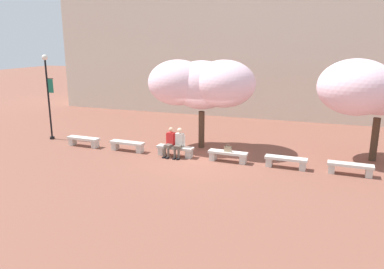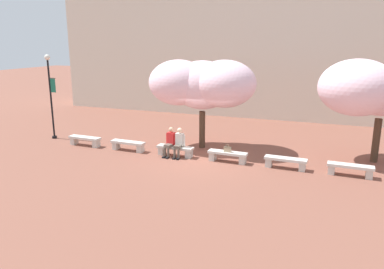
{
  "view_description": "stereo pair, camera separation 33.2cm",
  "coord_description": "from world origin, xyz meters",
  "px_view_note": "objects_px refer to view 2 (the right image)",
  "views": [
    {
      "loc": [
        4.79,
        -14.68,
        4.94
      ],
      "look_at": [
        -0.48,
        0.2,
        1.0
      ],
      "focal_mm": 35.0,
      "sensor_mm": 36.0,
      "label": 1
    },
    {
      "loc": [
        5.1,
        -14.56,
        4.94
      ],
      "look_at": [
        -0.48,
        0.2,
        1.0
      ],
      "focal_mm": 35.0,
      "sensor_mm": 36.0,
      "label": 2
    }
  ],
  "objects_px": {
    "stone_bench_west_end": "(85,140)",
    "lamp_post_with_banner": "(50,89)",
    "handbag": "(227,149)",
    "stone_bench_near_west": "(128,144)",
    "cherry_tree_main": "(203,84)",
    "stone_bench_far_east": "(350,168)",
    "cherry_tree_secondary": "(380,89)",
    "stone_bench_near_east": "(228,155)",
    "person_seated_right": "(179,142)",
    "person_seated_left": "(170,141)",
    "stone_bench_east_end": "(286,161)",
    "stone_bench_center": "(175,150)"
  },
  "relations": [
    {
      "from": "stone_bench_west_end",
      "to": "lamp_post_with_banner",
      "type": "relative_size",
      "value": 0.39
    },
    {
      "from": "stone_bench_center",
      "to": "cherry_tree_main",
      "type": "distance_m",
      "value": 3.28
    },
    {
      "from": "stone_bench_near_west",
      "to": "stone_bench_near_east",
      "type": "xyz_separation_m",
      "value": [
        4.77,
        0.0,
        0.0
      ]
    },
    {
      "from": "stone_bench_near_west",
      "to": "cherry_tree_main",
      "type": "distance_m",
      "value": 4.45
    },
    {
      "from": "stone_bench_near_east",
      "to": "person_seated_left",
      "type": "relative_size",
      "value": 1.3
    },
    {
      "from": "stone_bench_far_east",
      "to": "person_seated_left",
      "type": "relative_size",
      "value": 1.3
    },
    {
      "from": "person_seated_right",
      "to": "cherry_tree_secondary",
      "type": "height_order",
      "value": "cherry_tree_secondary"
    },
    {
      "from": "handbag",
      "to": "cherry_tree_secondary",
      "type": "distance_m",
      "value": 6.54
    },
    {
      "from": "stone_bench_near_west",
      "to": "cherry_tree_main",
      "type": "relative_size",
      "value": 0.34
    },
    {
      "from": "stone_bench_center",
      "to": "stone_bench_far_east",
      "type": "relative_size",
      "value": 1.0
    },
    {
      "from": "stone_bench_far_east",
      "to": "cherry_tree_main",
      "type": "height_order",
      "value": "cherry_tree_main"
    },
    {
      "from": "stone_bench_near_east",
      "to": "cherry_tree_secondary",
      "type": "xyz_separation_m",
      "value": [
        5.66,
        2.06,
        2.8
      ]
    },
    {
      "from": "stone_bench_west_end",
      "to": "lamp_post_with_banner",
      "type": "height_order",
      "value": "lamp_post_with_banner"
    },
    {
      "from": "stone_bench_west_end",
      "to": "cherry_tree_main",
      "type": "xyz_separation_m",
      "value": [
        5.48,
        1.64,
        2.75
      ]
    },
    {
      "from": "stone_bench_near_west",
      "to": "person_seated_left",
      "type": "relative_size",
      "value": 1.3
    },
    {
      "from": "stone_bench_near_west",
      "to": "person_seated_left",
      "type": "bearing_deg",
      "value": -1.38
    },
    {
      "from": "stone_bench_east_end",
      "to": "stone_bench_near_east",
      "type": "bearing_deg",
      "value": 180.0
    },
    {
      "from": "stone_bench_near_west",
      "to": "cherry_tree_main",
      "type": "xyz_separation_m",
      "value": [
        3.09,
        1.64,
        2.75
      ]
    },
    {
      "from": "person_seated_left",
      "to": "cherry_tree_main",
      "type": "xyz_separation_m",
      "value": [
        0.92,
        1.7,
        2.35
      ]
    },
    {
      "from": "person_seated_right",
      "to": "stone_bench_near_west",
      "type": "bearing_deg",
      "value": 178.82
    },
    {
      "from": "stone_bench_west_end",
      "to": "handbag",
      "type": "distance_m",
      "value": 7.16
    },
    {
      "from": "handbag",
      "to": "cherry_tree_main",
      "type": "distance_m",
      "value": 3.42
    },
    {
      "from": "stone_bench_near_west",
      "to": "stone_bench_west_end",
      "type": "bearing_deg",
      "value": 180.0
    },
    {
      "from": "stone_bench_center",
      "to": "person_seated_left",
      "type": "relative_size",
      "value": 1.3
    },
    {
      "from": "stone_bench_west_end",
      "to": "handbag",
      "type": "relative_size",
      "value": 4.93
    },
    {
      "from": "person_seated_right",
      "to": "cherry_tree_main",
      "type": "bearing_deg",
      "value": 73.57
    },
    {
      "from": "stone_bench_east_end",
      "to": "handbag",
      "type": "relative_size",
      "value": 4.93
    },
    {
      "from": "stone_bench_far_east",
      "to": "cherry_tree_secondary",
      "type": "distance_m",
      "value": 3.59
    },
    {
      "from": "stone_bench_west_end",
      "to": "cherry_tree_secondary",
      "type": "height_order",
      "value": "cherry_tree_secondary"
    },
    {
      "from": "handbag",
      "to": "lamp_post_with_banner",
      "type": "relative_size",
      "value": 0.08
    },
    {
      "from": "stone_bench_west_end",
      "to": "person_seated_left",
      "type": "height_order",
      "value": "person_seated_left"
    },
    {
      "from": "stone_bench_west_end",
      "to": "lamp_post_with_banner",
      "type": "distance_m",
      "value": 3.36
    },
    {
      "from": "lamp_post_with_banner",
      "to": "stone_bench_near_east",
      "type": "bearing_deg",
      "value": -3.87
    },
    {
      "from": "stone_bench_near_east",
      "to": "stone_bench_east_end",
      "type": "relative_size",
      "value": 1.0
    },
    {
      "from": "stone_bench_west_end",
      "to": "stone_bench_near_east",
      "type": "height_order",
      "value": "same"
    },
    {
      "from": "stone_bench_west_end",
      "to": "cherry_tree_secondary",
      "type": "distance_m",
      "value": 13.28
    },
    {
      "from": "stone_bench_center",
      "to": "lamp_post_with_banner",
      "type": "relative_size",
      "value": 0.39
    },
    {
      "from": "person_seated_left",
      "to": "cherry_tree_secondary",
      "type": "relative_size",
      "value": 0.26
    },
    {
      "from": "stone_bench_near_east",
      "to": "cherry_tree_main",
      "type": "xyz_separation_m",
      "value": [
        -1.68,
        1.64,
        2.75
      ]
    },
    {
      "from": "person_seated_right",
      "to": "cherry_tree_main",
      "type": "distance_m",
      "value": 2.94
    },
    {
      "from": "stone_bench_far_east",
      "to": "person_seated_right",
      "type": "height_order",
      "value": "person_seated_right"
    },
    {
      "from": "stone_bench_near_west",
      "to": "stone_bench_east_end",
      "type": "xyz_separation_m",
      "value": [
        7.16,
        0.0,
        0.0
      ]
    },
    {
      "from": "cherry_tree_main",
      "to": "cherry_tree_secondary",
      "type": "bearing_deg",
      "value": 3.25
    },
    {
      "from": "person_seated_left",
      "to": "person_seated_right",
      "type": "bearing_deg",
      "value": -0.14
    },
    {
      "from": "stone_bench_center",
      "to": "stone_bench_east_end",
      "type": "relative_size",
      "value": 1.0
    },
    {
      "from": "stone_bench_far_east",
      "to": "stone_bench_west_end",
      "type": "bearing_deg",
      "value": 180.0
    },
    {
      "from": "stone_bench_near_east",
      "to": "lamp_post_with_banner",
      "type": "bearing_deg",
      "value": 176.13
    },
    {
      "from": "stone_bench_near_east",
      "to": "person_seated_right",
      "type": "height_order",
      "value": "person_seated_right"
    },
    {
      "from": "handbag",
      "to": "stone_bench_far_east",
      "type": "bearing_deg",
      "value": 0.32
    },
    {
      "from": "handbag",
      "to": "person_seated_left",
      "type": "bearing_deg",
      "value": -179.43
    }
  ]
}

